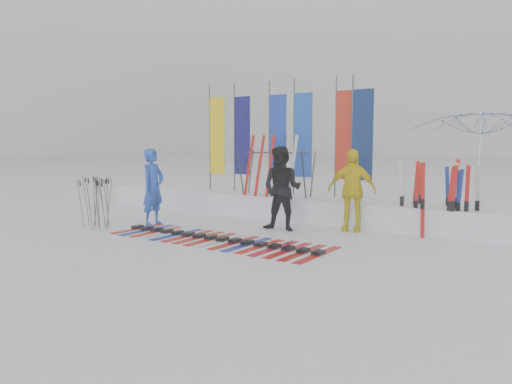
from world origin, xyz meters
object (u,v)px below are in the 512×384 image
Objects in this scene: ski_row at (217,239)px; tent_canopy at (477,168)px; person_blue at (153,187)px; person_black at (282,189)px; person_yellow at (352,190)px; ski_rack at (276,167)px.

tent_canopy is at bearing 46.18° from ski_row.
person_black is at bearing -76.49° from person_blue.
ski_row is at bearing -138.35° from person_yellow.
person_black reaches higher than person_yellow.
ski_row is 3.65m from ski_rack.
person_yellow is 3.39m from ski_row.
person_blue is at bearing -125.48° from ski_rack.
ski_row is at bearing -133.82° from tent_canopy.
person_blue is 0.38× the size of ski_row.
tent_canopy is 1.59× the size of ski_rack.
tent_canopy is at bearing -67.45° from person_blue.
person_blue is at bearing 165.83° from ski_row.
person_blue is 2.78m from ski_row.
person_yellow is 0.94× the size of ski_rack.
person_blue is 3.34m from ski_rack.
person_black is 4.61m from tent_canopy.
tent_canopy is (6.80, 3.80, 0.50)m from person_blue.
ski_rack is (1.92, 2.69, 0.43)m from person_blue.
ski_rack is (-1.15, 1.57, 0.40)m from person_black.
person_black is 1.03× the size of person_yellow.
person_yellow is 0.38× the size of ski_row.
ski_rack is (-2.50, 0.67, 0.42)m from person_yellow.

